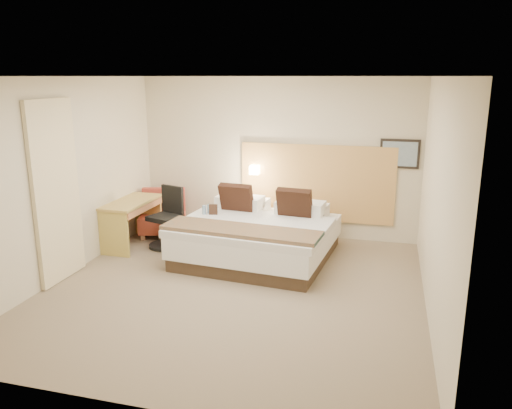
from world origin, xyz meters
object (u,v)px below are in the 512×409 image
(bed, at_px, (259,235))
(desk_chair, at_px, (167,223))
(lounge_chair, at_px, (163,217))
(side_table, at_px, (208,233))
(desk, at_px, (133,210))

(bed, xyz_separation_m, desk_chair, (-1.56, 0.10, 0.05))
(lounge_chair, xyz_separation_m, side_table, (1.09, -0.66, -0.00))
(lounge_chair, distance_m, desk, 0.75)
(lounge_chair, relative_size, desk_chair, 0.93)
(desk_chair, bearing_deg, desk, -172.18)
(side_table, relative_size, desk, 0.51)
(side_table, xyz_separation_m, desk_chair, (-0.73, 0.08, 0.09))
(bed, height_order, desk_chair, bed)
(lounge_chair, bearing_deg, desk, -107.43)
(bed, bearing_deg, side_table, 178.13)
(lounge_chair, distance_m, desk_chair, 0.69)
(side_table, distance_m, desk, 1.32)
(bed, distance_m, side_table, 0.83)
(desk, bearing_deg, side_table, 0.10)
(side_table, bearing_deg, bed, -1.87)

